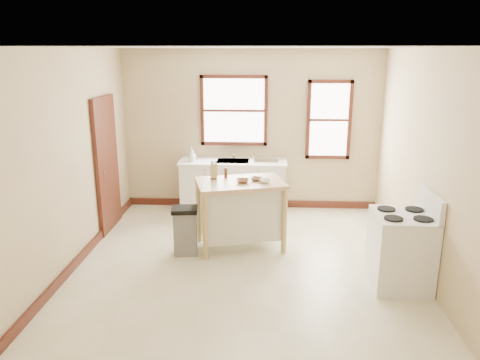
# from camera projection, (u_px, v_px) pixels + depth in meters

# --- Properties ---
(floor) EXTENTS (5.00, 5.00, 0.00)m
(floor) POSITION_uv_depth(u_px,v_px,m) (244.00, 266.00, 6.20)
(floor) COLOR beige
(floor) RESTS_ON ground
(ceiling) EXTENTS (5.00, 5.00, 0.00)m
(ceiling) POSITION_uv_depth(u_px,v_px,m) (245.00, 47.00, 5.45)
(ceiling) COLOR white
(ceiling) RESTS_ON ground
(wall_back) EXTENTS (4.50, 0.04, 2.80)m
(wall_back) POSITION_uv_depth(u_px,v_px,m) (251.00, 131.00, 8.23)
(wall_back) COLOR #C4B681
(wall_back) RESTS_ON ground
(wall_left) EXTENTS (0.04, 5.00, 2.80)m
(wall_left) POSITION_uv_depth(u_px,v_px,m) (68.00, 162.00, 5.95)
(wall_left) COLOR #C4B681
(wall_left) RESTS_ON ground
(wall_right) EXTENTS (0.04, 5.00, 2.80)m
(wall_right) POSITION_uv_depth(u_px,v_px,m) (428.00, 167.00, 5.70)
(wall_right) COLOR #C4B681
(wall_right) RESTS_ON ground
(window_main) EXTENTS (1.17, 0.06, 1.22)m
(window_main) POSITION_uv_depth(u_px,v_px,m) (234.00, 111.00, 8.13)
(window_main) COLOR #401511
(window_main) RESTS_ON wall_back
(window_side) EXTENTS (0.77, 0.06, 1.37)m
(window_side) POSITION_uv_depth(u_px,v_px,m) (329.00, 120.00, 8.08)
(window_side) COLOR #401511
(window_side) RESTS_ON wall_back
(door_left) EXTENTS (0.06, 0.90, 2.10)m
(door_left) POSITION_uv_depth(u_px,v_px,m) (107.00, 164.00, 7.29)
(door_left) COLOR #401511
(door_left) RESTS_ON ground
(baseboard_back) EXTENTS (4.50, 0.04, 0.12)m
(baseboard_back) POSITION_uv_depth(u_px,v_px,m) (251.00, 203.00, 8.56)
(baseboard_back) COLOR #401511
(baseboard_back) RESTS_ON ground
(baseboard_left) EXTENTS (0.04, 5.00, 0.12)m
(baseboard_left) POSITION_uv_depth(u_px,v_px,m) (80.00, 258.00, 6.31)
(baseboard_left) COLOR #401511
(baseboard_left) RESTS_ON ground
(sink_counter) EXTENTS (1.86, 0.62, 0.92)m
(sink_counter) POSITION_uv_depth(u_px,v_px,m) (233.00, 186.00, 8.21)
(sink_counter) COLOR silver
(sink_counter) RESTS_ON ground
(faucet) EXTENTS (0.03, 0.03, 0.22)m
(faucet) POSITION_uv_depth(u_px,v_px,m) (234.00, 152.00, 8.23)
(faucet) COLOR silver
(faucet) RESTS_ON sink_counter
(soap_bottle_a) EXTENTS (0.10, 0.10, 0.25)m
(soap_bottle_a) POSITION_uv_depth(u_px,v_px,m) (191.00, 154.00, 8.01)
(soap_bottle_a) COLOR #B2B2B2
(soap_bottle_a) RESTS_ON sink_counter
(soap_bottle_b) EXTENTS (0.09, 0.10, 0.17)m
(soap_bottle_b) POSITION_uv_depth(u_px,v_px,m) (193.00, 156.00, 8.09)
(soap_bottle_b) COLOR #B2B2B2
(soap_bottle_b) RESTS_ON sink_counter
(dish_rack) EXTENTS (0.52, 0.46, 0.11)m
(dish_rack) POSITION_uv_depth(u_px,v_px,m) (266.00, 158.00, 8.04)
(dish_rack) COLOR silver
(dish_rack) RESTS_ON sink_counter
(kitchen_island) EXTENTS (1.37, 1.07, 0.99)m
(kitchen_island) POSITION_uv_depth(u_px,v_px,m) (240.00, 215.00, 6.70)
(kitchen_island) COLOR tan
(kitchen_island) RESTS_ON ground
(knife_block) EXTENTS (0.11, 0.11, 0.20)m
(knife_block) POSITION_uv_depth(u_px,v_px,m) (214.00, 172.00, 6.68)
(knife_block) COLOR tan
(knife_block) RESTS_ON kitchen_island
(pepper_grinder) EXTENTS (0.06, 0.06, 0.15)m
(pepper_grinder) POSITION_uv_depth(u_px,v_px,m) (226.00, 173.00, 6.72)
(pepper_grinder) COLOR #472213
(pepper_grinder) RESTS_ON kitchen_island
(bowl_a) EXTENTS (0.19, 0.19, 0.05)m
(bowl_a) POSITION_uv_depth(u_px,v_px,m) (243.00, 181.00, 6.51)
(bowl_a) COLOR brown
(bowl_a) RESTS_ON kitchen_island
(bowl_b) EXTENTS (0.22, 0.22, 0.04)m
(bowl_b) POSITION_uv_depth(u_px,v_px,m) (256.00, 179.00, 6.62)
(bowl_b) COLOR brown
(bowl_b) RESTS_ON kitchen_island
(bowl_c) EXTENTS (0.21, 0.21, 0.05)m
(bowl_c) POSITION_uv_depth(u_px,v_px,m) (265.00, 181.00, 6.50)
(bowl_c) COLOR white
(bowl_c) RESTS_ON kitchen_island
(trash_bin) EXTENTS (0.38, 0.33, 0.68)m
(trash_bin) POSITION_uv_depth(u_px,v_px,m) (185.00, 231.00, 6.51)
(trash_bin) COLOR slate
(trash_bin) RESTS_ON ground
(gas_stove) EXTENTS (0.73, 0.74, 1.17)m
(gas_stove) POSITION_uv_depth(u_px,v_px,m) (402.00, 239.00, 5.59)
(gas_stove) COLOR white
(gas_stove) RESTS_ON ground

